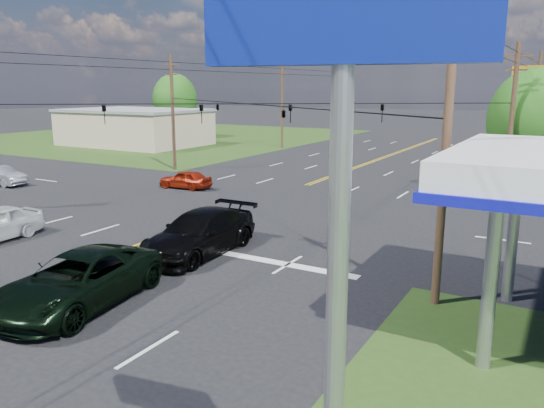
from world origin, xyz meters
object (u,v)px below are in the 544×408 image
Objects in this scene: retail_nw at (135,128)px; suv_black at (200,233)px; pole_nw at (173,111)px; pickup_dkgreen at (79,280)px; pole_ne at (511,121)px; pole_left_far at (282,102)px; pole_right_far at (536,107)px; sedan_silver at (0,176)px; tree_right_a at (534,120)px; tree_far_l at (175,99)px; pole_se at (445,155)px; polesign_se at (342,124)px.

retail_nw reaches higher than suv_black.
pole_nw is 29.00m from pickup_dkgreen.
pickup_dkgreen is at bearing -56.14° from pole_nw.
retail_nw is 21.60m from pole_nw.
pole_nw is 26.00m from pole_ne.
retail_nw is 18.30m from pole_left_far.
pole_right_far reaches higher than sedan_silver.
suv_black reaches higher than pickup_dkgreen.
tree_far_l reaches higher than tree_right_a.
pole_se reaches higher than suv_black.
retail_nw is at bearing 135.78° from polesign_se.
retail_nw is 62.50m from polesign_se.
retail_nw is at bearing 163.18° from pole_ne.
tree_far_l is (-45.00, 4.00, 0.03)m from pole_right_far.
pole_se is at bearing -103.82° from sedan_silver.
polesign_se reaches higher than suv_black.
pole_nw is 1.55× the size of pickup_dkgreen.
polesign_se is at bearing -60.78° from pole_left_far.
pole_se is 33.02m from sedan_silver.
retail_nw is at bearing -172.06° from pole_right_far.
pole_right_far is 16.03m from tree_right_a.
pole_nw is 32.20m from pole_right_far.
retail_nw is 3.84× the size of sedan_silver.
tree_right_a is at bearing 59.80° from pickup_dkgreen.
suv_black is (-9.98, 0.50, -4.02)m from pole_se.
pole_nw reaches higher than retail_nw.
pole_nw is at bearing -143.84° from pole_right_far.
pickup_dkgreen is 14.62m from polesign_se.
pole_se is 37.00m from pole_right_far.
pole_se is at bearing -42.34° from tree_far_l.
tree_right_a is at bearing 71.57° from pole_ne.
pole_nw is 14.00m from sedan_silver.
pickup_dkgreen is 0.73× the size of polesign_se.
tree_right_a reaches higher than sedan_silver.
tree_far_l is 1.41× the size of suv_black.
pole_ne reaches higher than pickup_dkgreen.
pole_se reaches higher than sedan_silver.
sedan_silver is 0.50× the size of polesign_se.
pole_nw is at bearing 115.95° from pickup_dkgreen.
tree_far_l is 37.40m from sedan_silver.
suv_black is at bearing -119.68° from pole_ne.
pole_se is 2.28× the size of sedan_silver.
suv_black is at bearing -107.28° from sedan_silver.
pole_ne is 1.54× the size of suv_black.
retail_nw is 45.21m from tree_right_a.
pole_nw reaches higher than tree_right_a.
pole_nw is at bearing 132.24° from polesign_se.
sedan_silver is at bearing -159.79° from pole_ne.
pole_se is at bearing -35.79° from retail_nw.
pole_nw is (-26.00, 18.00, 0.00)m from pole_se.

